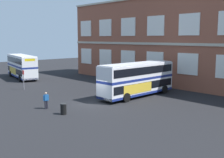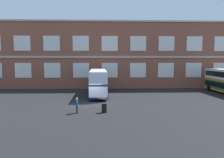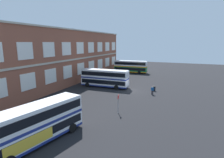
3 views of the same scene
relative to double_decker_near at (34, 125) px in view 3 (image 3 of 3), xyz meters
name	(u,v)px [view 3 (image 3 of 3)]	position (x,y,z in m)	size (l,w,h in m)	color
ground_plane	(122,89)	(23.80, -0.85, -2.15)	(120.00, 120.00, 0.00)	black
brick_terminal_building	(67,57)	(26.40, 15.13, 4.33)	(49.93, 8.19, 13.25)	brown
double_decker_near	(34,125)	(0.00, 0.00, 0.00)	(11.29, 4.62, 4.07)	silver
double_decker_middle	(105,78)	(24.34, 3.49, 0.00)	(3.10, 11.07, 4.07)	silver
double_decker_far	(130,66)	(45.96, 3.79, 0.00)	(3.18, 11.09, 4.07)	#197038
waiting_passenger	(152,90)	(22.35, -7.82, -1.22)	(0.24, 0.63, 1.70)	black
bus_stand_flag	(118,102)	(10.96, -4.83, -0.51)	(0.44, 0.10, 2.70)	slate
station_litter_bin	(154,89)	(25.28, -7.67, -1.63)	(0.60, 0.60, 1.03)	black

